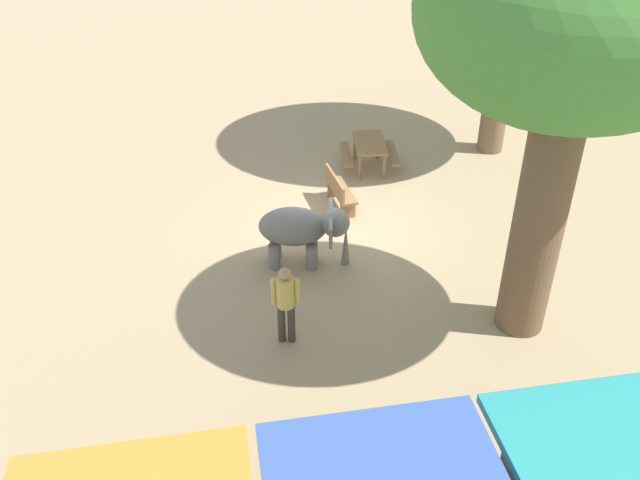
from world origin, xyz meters
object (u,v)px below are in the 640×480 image
picnic_table_near (369,149)px  shade_tree_secondary (581,19)px  person_handler (286,300)px  wooden_bench (339,190)px  elephant (302,229)px

picnic_table_near → shade_tree_secondary: bearing=17.9°
person_handler → wooden_bench: (-1.88, -4.58, -0.48)m
person_handler → picnic_table_near: bearing=-14.6°
shade_tree_secondary → wooden_bench: size_ratio=5.29×
person_handler → picnic_table_near: (-3.08, -6.48, -0.36)m
wooden_bench → picnic_table_near: (-1.21, -1.90, 0.12)m
shade_tree_secondary → picnic_table_near: bearing=-79.1°
elephant → picnic_table_near: elephant is taller
wooden_bench → person_handler: bearing=-28.4°
elephant → wooden_bench: size_ratio=1.36×
person_handler → picnic_table_near: 7.18m
person_handler → wooden_bench: bearing=-11.5°
elephant → shade_tree_secondary: shade_tree_secondary is taller
wooden_bench → picnic_table_near: size_ratio=0.86×
elephant → wooden_bench: (-1.21, -2.18, -0.38)m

